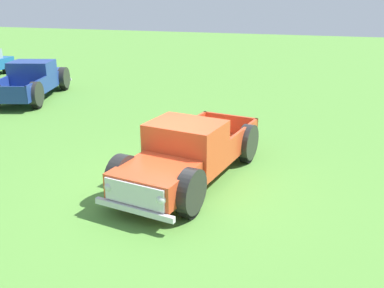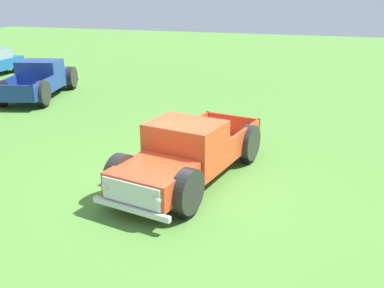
{
  "view_description": "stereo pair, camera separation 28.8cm",
  "coord_description": "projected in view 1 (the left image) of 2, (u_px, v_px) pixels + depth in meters",
  "views": [
    {
      "loc": [
        -8.59,
        -3.09,
        4.29
      ],
      "look_at": [
        0.44,
        -0.22,
        0.9
      ],
      "focal_mm": 39.45,
      "sensor_mm": 36.0,
      "label": 1
    },
    {
      "loc": [
        -8.49,
        -3.36,
        4.29
      ],
      "look_at": [
        0.44,
        -0.22,
        0.9
      ],
      "focal_mm": 39.45,
      "sensor_mm": 36.0,
      "label": 2
    }
  ],
  "objects": [
    {
      "name": "pickup_truck_foreground",
      "position": [
        185.0,
        156.0,
        9.82
      ],
      "size": [
        5.18,
        2.62,
        1.52
      ],
      "color": "#D14723",
      "rests_on": "ground_plane"
    },
    {
      "name": "ground_plane",
      "position": [
        178.0,
        185.0,
        10.03
      ],
      "size": [
        80.0,
        80.0,
        0.0
      ],
      "primitive_type": "plane",
      "color": "#548C38"
    },
    {
      "name": "pickup_truck_behind_right",
      "position": [
        34.0,
        80.0,
        18.36
      ],
      "size": [
        5.4,
        3.16,
        1.56
      ],
      "color": "navy",
      "rests_on": "ground_plane"
    }
  ]
}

